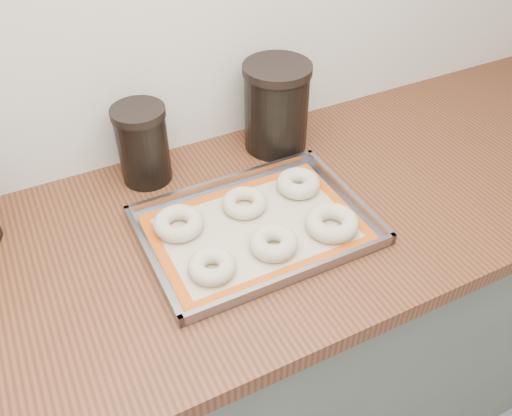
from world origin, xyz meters
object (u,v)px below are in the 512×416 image
bagel_front_left (212,266)px  canister_right (276,107)px  bagel_back_right (298,183)px  bagel_front_mid (274,243)px  bagel_front_right (332,223)px  canister_mid (143,144)px  baking_tray (256,227)px  bagel_back_mid (244,203)px  bagel_back_left (179,223)px

bagel_front_left → canister_right: 0.46m
bagel_back_right → canister_right: 0.21m
bagel_front_mid → bagel_back_right: same height
bagel_front_left → bagel_front_right: size_ratio=0.84×
canister_mid → canister_right: (0.33, -0.02, 0.02)m
bagel_front_left → bagel_front_right: 0.27m
baking_tray → bagel_front_left: bagel_front_left is taller
bagel_front_mid → canister_right: bearing=61.1°
bagel_front_left → bagel_back_mid: size_ratio=0.96×
bagel_front_left → bagel_front_mid: size_ratio=0.95×
bagel_front_mid → bagel_back_right: (0.14, 0.14, 0.00)m
bagel_front_mid → bagel_back_left: size_ratio=0.93×
bagel_front_left → canister_mid: size_ratio=0.51×
bagel_front_left → bagel_back_mid: (0.14, 0.14, -0.00)m
baking_tray → canister_right: bearing=54.4°
canister_mid → canister_right: bearing=-2.8°
bagel_back_left → canister_mid: 0.22m
canister_mid → bagel_front_right: bearing=-50.9°
bagel_front_left → bagel_back_right: size_ratio=0.95×
bagel_back_right → bagel_back_left: bearing=-179.5°
bagel_front_left → bagel_back_right: (0.27, 0.14, 0.00)m
bagel_back_mid → canister_mid: (-0.15, 0.20, 0.07)m
bagel_front_right → bagel_back_right: (0.00, 0.14, 0.00)m
bagel_front_right → bagel_back_right: 0.14m
bagel_back_left → bagel_back_right: bearing=0.5°
bagel_front_mid → bagel_front_right: size_ratio=0.88×
bagel_back_right → bagel_front_mid: bearing=-134.4°
bagel_front_right → canister_right: canister_right is taller
bagel_back_mid → baking_tray: bearing=-95.3°
canister_right → bagel_front_right: bearing=-98.0°
bagel_front_left → canister_right: size_ratio=0.43×
bagel_front_right → canister_right: (0.05, 0.33, 0.09)m
bagel_front_left → bagel_back_left: same height
bagel_front_mid → bagel_front_right: bearing=-1.2°
bagel_front_left → bagel_front_right: bearing=-0.1°
bagel_front_left → canister_mid: (-0.01, 0.34, 0.07)m
canister_right → bagel_front_left: bearing=-133.6°
bagel_back_mid → canister_mid: 0.26m
bagel_front_left → bagel_front_mid: bearing=0.9°
bagel_front_mid → bagel_back_mid: size_ratio=1.01×
bagel_front_left → canister_right: canister_right is taller
canister_mid → bagel_front_left: bearing=-87.7°
baking_tray → bagel_front_mid: bearing=-87.1°
bagel_front_left → bagel_back_right: 0.31m
bagel_back_mid → bagel_back_right: bagel_back_right is taller
baking_tray → bagel_back_mid: size_ratio=4.81×
bagel_front_left → bagel_back_mid: bearing=45.8°
bagel_front_left → bagel_back_mid: 0.19m
baking_tray → canister_mid: bearing=117.7°
bagel_back_right → canister_mid: bearing=144.7°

